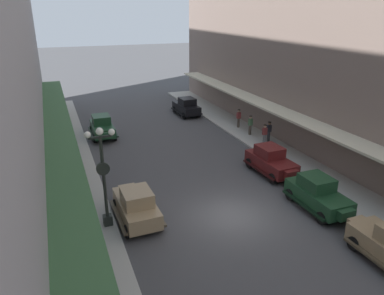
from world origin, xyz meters
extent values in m
plane|color=#424244|center=(0.00, 0.00, 0.00)|extent=(200.00, 200.00, 0.00)
cube|color=#A8A59E|center=(-7.50, 0.00, 0.07)|extent=(3.00, 60.00, 0.15)
cube|color=#A8A59E|center=(7.50, 0.00, 0.07)|extent=(3.00, 60.00, 0.15)
cube|color=#335933|center=(-8.10, 0.00, 3.00)|extent=(1.80, 54.00, 0.16)
cube|color=beige|center=(8.10, 0.00, 3.00)|extent=(1.80, 54.00, 0.16)
cube|color=#193D23|center=(4.71, -1.01, 0.74)|extent=(1.71, 3.91, 0.80)
cube|color=#193D23|center=(4.71, -0.76, 1.49)|extent=(1.45, 1.71, 0.70)
cube|color=#8C9EA8|center=(4.71, -0.76, 1.49)|extent=(1.37, 1.67, 0.42)
cube|color=#193D23|center=(4.70, -3.14, 0.79)|extent=(0.94, 0.36, 0.52)
cube|color=black|center=(5.66, -1.01, 0.42)|extent=(0.25, 3.51, 0.12)
cube|color=black|center=(3.76, -1.00, 0.42)|extent=(0.25, 3.51, 0.12)
cylinder|color=black|center=(5.51, -2.37, 0.34)|extent=(0.22, 0.68, 0.68)
cylinder|color=black|center=(3.90, -2.37, 0.34)|extent=(0.22, 0.68, 0.68)
cylinder|color=black|center=(5.52, 0.36, 0.34)|extent=(0.22, 0.68, 0.68)
cylinder|color=black|center=(3.91, 0.36, 0.34)|extent=(0.22, 0.68, 0.68)
cube|color=#997F5B|center=(4.62, -3.91, 0.79)|extent=(0.94, 0.36, 0.52)
cube|color=#4C3F2D|center=(3.67, -6.04, 0.42)|extent=(0.25, 3.51, 0.12)
cylinder|color=black|center=(3.81, -4.68, 0.34)|extent=(0.22, 0.68, 0.68)
cylinder|color=black|center=(5.42, -4.67, 0.34)|extent=(0.22, 0.68, 0.68)
cube|color=#193D23|center=(-4.52, 15.70, 0.74)|extent=(1.74, 3.92, 0.80)
cube|color=#193D23|center=(-4.52, 15.95, 1.49)|extent=(1.46, 1.71, 0.70)
cube|color=#8C9EA8|center=(-4.52, 15.95, 1.49)|extent=(1.38, 1.68, 0.42)
cube|color=#193D23|center=(-4.54, 13.57, 0.79)|extent=(0.94, 0.37, 0.52)
cube|color=black|center=(-3.57, 15.69, 0.42)|extent=(0.27, 3.51, 0.12)
cube|color=black|center=(-5.47, 15.71, 0.42)|extent=(0.27, 3.51, 0.12)
cylinder|color=black|center=(-3.72, 14.33, 0.34)|extent=(0.23, 0.68, 0.68)
cylinder|color=black|center=(-5.34, 14.34, 0.34)|extent=(0.23, 0.68, 0.68)
cylinder|color=black|center=(-3.70, 17.06, 0.34)|extent=(0.23, 0.68, 0.68)
cylinder|color=black|center=(-5.31, 17.07, 0.34)|extent=(0.23, 0.68, 0.68)
cube|color=black|center=(4.68, 19.58, 0.74)|extent=(1.82, 3.95, 0.80)
cube|color=black|center=(4.69, 19.33, 1.49)|extent=(1.49, 1.74, 0.70)
cube|color=#8C9EA8|center=(4.69, 19.33, 1.49)|extent=(1.42, 1.71, 0.42)
cube|color=black|center=(4.62, 21.71, 0.79)|extent=(0.95, 0.39, 0.52)
cube|color=black|center=(3.73, 19.55, 0.42)|extent=(0.35, 3.52, 0.12)
cube|color=black|center=(5.63, 19.61, 0.42)|extent=(0.35, 3.52, 0.12)
cylinder|color=black|center=(3.83, 20.92, 0.34)|extent=(0.24, 0.69, 0.68)
cylinder|color=black|center=(5.45, 20.97, 0.34)|extent=(0.24, 0.69, 0.68)
cylinder|color=black|center=(3.92, 18.19, 0.34)|extent=(0.24, 0.69, 0.68)
cylinder|color=black|center=(5.53, 18.24, 0.34)|extent=(0.24, 0.69, 0.68)
cube|color=#591919|center=(4.89, 3.95, 0.74)|extent=(1.89, 3.98, 0.80)
cube|color=#591919|center=(4.88, 4.20, 1.49)|extent=(1.52, 1.77, 0.70)
cube|color=#8C9EA8|center=(4.88, 4.20, 1.49)|extent=(1.45, 1.73, 0.42)
cube|color=#591919|center=(5.00, 1.82, 0.79)|extent=(0.95, 0.41, 0.52)
cube|color=black|center=(5.84, 4.00, 0.42)|extent=(0.41, 3.52, 0.12)
cube|color=black|center=(3.94, 3.90, 0.42)|extent=(0.41, 3.52, 0.12)
cylinder|color=black|center=(5.77, 2.63, 0.34)|extent=(0.25, 0.69, 0.68)
cylinder|color=black|center=(4.15, 2.55, 0.34)|extent=(0.25, 0.69, 0.68)
cylinder|color=black|center=(5.63, 5.35, 0.34)|extent=(0.25, 0.69, 0.68)
cylinder|color=black|center=(4.02, 5.27, 0.34)|extent=(0.25, 0.69, 0.68)
cube|color=#997F5B|center=(-4.88, 1.46, 0.74)|extent=(1.78, 3.93, 0.80)
cube|color=#997F5B|center=(-4.88, 1.21, 1.49)|extent=(1.47, 1.73, 0.70)
cube|color=#8C9EA8|center=(-4.88, 1.21, 1.49)|extent=(1.40, 1.69, 0.42)
cube|color=#997F5B|center=(-4.93, 3.59, 0.79)|extent=(0.94, 0.38, 0.52)
cube|color=#4C3F2D|center=(-5.83, 1.45, 0.42)|extent=(0.31, 3.51, 0.12)
cube|color=#4C3F2D|center=(-3.93, 1.48, 0.42)|extent=(0.31, 3.51, 0.12)
cylinder|color=black|center=(-5.72, 2.81, 0.34)|extent=(0.23, 0.68, 0.68)
cylinder|color=black|center=(-4.10, 2.85, 0.34)|extent=(0.23, 0.68, 0.68)
cylinder|color=black|center=(-5.66, 0.08, 0.34)|extent=(0.23, 0.68, 0.68)
cylinder|color=black|center=(-4.05, 0.12, 0.34)|extent=(0.23, 0.68, 0.68)
cube|color=black|center=(-6.40, 1.37, 0.40)|extent=(0.44, 0.44, 0.50)
cylinder|color=black|center=(-6.40, 1.37, 2.75)|extent=(0.16, 0.16, 4.20)
cube|color=black|center=(-6.40, 1.37, 4.85)|extent=(1.10, 0.10, 0.10)
sphere|color=white|center=(-6.95, 1.37, 5.03)|extent=(0.32, 0.32, 0.32)
sphere|color=white|center=(-5.85, 1.37, 5.03)|extent=(0.32, 0.32, 0.32)
sphere|color=white|center=(-6.40, 1.37, 5.13)|extent=(0.36, 0.36, 0.36)
cylinder|color=black|center=(-6.40, 1.37, 3.25)|extent=(0.64, 0.18, 0.64)
cylinder|color=silver|center=(-6.40, 1.47, 3.25)|extent=(0.56, 0.02, 0.56)
cylinder|color=#B21E19|center=(6.35, 5.51, 0.50)|extent=(0.24, 0.24, 0.70)
sphere|color=#B21E19|center=(6.35, 5.51, 0.87)|extent=(0.20, 0.20, 0.20)
cylinder|color=#4C4238|center=(7.50, 13.40, 0.57)|extent=(0.24, 0.24, 0.85)
cube|color=maroon|center=(7.50, 13.40, 1.28)|extent=(0.36, 0.22, 0.56)
sphere|color=tan|center=(7.50, 13.40, 1.68)|extent=(0.22, 0.22, 0.22)
cylinder|color=black|center=(7.50, 13.40, 1.80)|extent=(0.28, 0.28, 0.04)
cylinder|color=slate|center=(7.22, 8.53, 0.57)|extent=(0.24, 0.24, 0.85)
cube|color=maroon|center=(7.22, 8.53, 1.28)|extent=(0.36, 0.22, 0.56)
sphere|color=tan|center=(7.22, 8.53, 1.68)|extent=(0.22, 0.22, 0.22)
cylinder|color=black|center=(7.22, 8.53, 1.80)|extent=(0.28, 0.28, 0.04)
cylinder|color=#4C4238|center=(7.43, 11.17, 0.57)|extent=(0.24, 0.24, 0.85)
cube|color=#4C724C|center=(7.43, 11.17, 1.28)|extent=(0.36, 0.22, 0.56)
sphere|color=beige|center=(7.43, 11.17, 1.68)|extent=(0.22, 0.22, 0.22)
cylinder|color=black|center=(7.43, 11.17, 1.80)|extent=(0.28, 0.28, 0.04)
cylinder|color=#2D2D33|center=(7.96, 9.06, 0.57)|extent=(0.24, 0.24, 0.85)
cube|color=#26262D|center=(7.96, 9.06, 1.28)|extent=(0.36, 0.22, 0.56)
sphere|color=brown|center=(7.96, 9.06, 1.68)|extent=(0.22, 0.22, 0.22)
cylinder|color=black|center=(7.96, 9.06, 1.80)|extent=(0.28, 0.28, 0.04)
camera|label=1|loc=(-8.25, -15.06, 10.43)|focal=34.16mm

